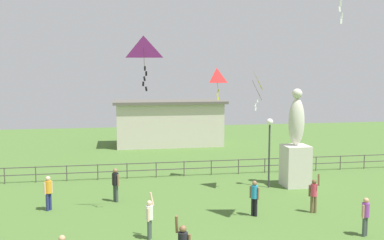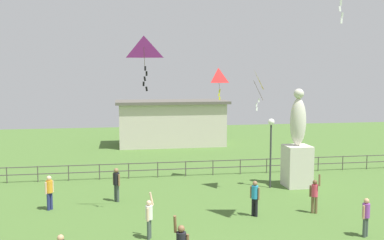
% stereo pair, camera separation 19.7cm
% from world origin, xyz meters
% --- Properties ---
extents(statue_monument, '(1.40, 1.40, 5.53)m').
position_xyz_m(statue_monument, '(7.14, 10.58, 1.97)').
color(statue_monument, beige).
rests_on(statue_monument, ground_plane).
extents(lamppost, '(0.36, 0.36, 3.89)m').
position_xyz_m(lamppost, '(5.55, 10.54, 2.87)').
color(lamppost, '#38383D').
rests_on(lamppost, ground_plane).
extents(person_1, '(0.35, 0.45, 1.79)m').
position_xyz_m(person_1, '(-1.62, 4.11, 0.90)').
color(person_1, '#3F4C47').
rests_on(person_1, ground_plane).
extents(person_3, '(0.35, 0.42, 1.69)m').
position_xyz_m(person_3, '(-2.89, 9.26, 0.97)').
color(person_3, '#3F4C47').
rests_on(person_3, ground_plane).
extents(person_4, '(0.41, 0.29, 1.54)m').
position_xyz_m(person_4, '(6.71, 2.92, 0.88)').
color(person_4, '#3F4C47').
rests_on(person_4, ground_plane).
extents(person_5, '(0.46, 0.38, 1.82)m').
position_xyz_m(person_5, '(6.02, 5.94, 0.91)').
color(person_5, brown).
rests_on(person_5, ground_plane).
extents(person_6, '(0.35, 0.40, 1.62)m').
position_xyz_m(person_6, '(-5.97, 8.43, 0.93)').
color(person_6, navy).
rests_on(person_6, ground_plane).
extents(person_7, '(0.36, 0.38, 1.61)m').
position_xyz_m(person_7, '(3.20, 5.98, 0.92)').
color(person_7, black).
rests_on(person_7, ground_plane).
extents(kite_1, '(1.20, 0.57, 2.34)m').
position_xyz_m(kite_1, '(-1.61, 6.53, 7.38)').
color(kite_1, '#B22DB2').
extents(kite_3, '(0.79, 0.61, 1.86)m').
position_xyz_m(kite_3, '(3.08, 12.84, 6.16)').
color(kite_3, red).
extents(kite_4, '(0.89, 1.06, 2.12)m').
position_xyz_m(kite_4, '(4.29, 9.83, 5.95)').
color(kite_4, yellow).
extents(waterfront_railing, '(36.01, 0.06, 0.95)m').
position_xyz_m(waterfront_railing, '(-0.37, 14.00, 0.63)').
color(waterfront_railing, '#4C4742').
rests_on(waterfront_railing, ground_plane).
extents(pavilion_building, '(9.83, 4.40, 3.99)m').
position_xyz_m(pavilion_building, '(1.85, 26.00, 2.02)').
color(pavilion_building, beige).
rests_on(pavilion_building, ground_plane).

